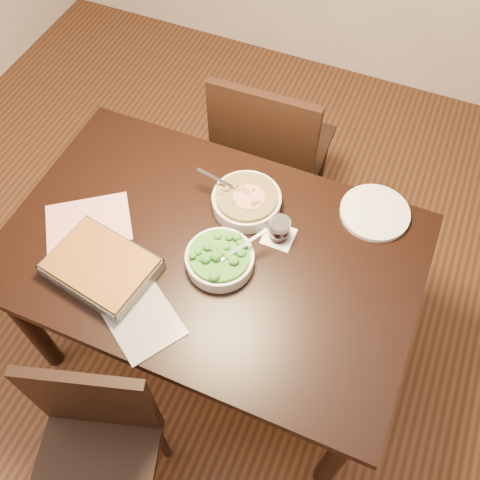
# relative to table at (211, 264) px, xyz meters

# --- Properties ---
(ground) EXTENTS (4.00, 4.00, 0.00)m
(ground) POSITION_rel_table_xyz_m (0.00, 0.00, -0.65)
(ground) COLOR #3F1E12
(ground) RESTS_ON ground
(table) EXTENTS (1.40, 0.90, 0.75)m
(table) POSITION_rel_table_xyz_m (0.00, 0.00, 0.00)
(table) COLOR black
(table) RESTS_ON ground
(magazine_a) EXTENTS (0.36, 0.34, 0.01)m
(magazine_a) POSITION_rel_table_xyz_m (-0.43, -0.07, 0.10)
(magazine_a) COLOR #BC353F
(magazine_a) RESTS_ON table
(magazine_b) EXTENTS (0.34, 0.31, 0.00)m
(magazine_b) POSITION_rel_table_xyz_m (-0.10, -0.31, 0.10)
(magazine_b) COLOR #222329
(magazine_b) RESTS_ON table
(coaster) EXTENTS (0.10, 0.10, 0.00)m
(coaster) POSITION_rel_table_xyz_m (0.20, 0.14, 0.10)
(coaster) COLOR white
(coaster) RESTS_ON table
(stew_bowl) EXTENTS (0.27, 0.25, 0.09)m
(stew_bowl) POSITION_rel_table_xyz_m (0.04, 0.22, 0.13)
(stew_bowl) COLOR silver
(stew_bowl) RESTS_ON table
(broccoli_bowl) EXTENTS (0.23, 0.23, 0.09)m
(broccoli_bowl) POSITION_rel_table_xyz_m (0.05, -0.04, 0.13)
(broccoli_bowl) COLOR silver
(broccoli_bowl) RESTS_ON table
(baking_dish) EXTENTS (0.37, 0.30, 0.06)m
(baking_dish) POSITION_rel_table_xyz_m (-0.29, -0.21, 0.12)
(baking_dish) COLOR silver
(baking_dish) RESTS_ON table
(wine_tumbler) EXTENTS (0.07, 0.07, 0.08)m
(wine_tumbler) POSITION_rel_table_xyz_m (0.20, 0.14, 0.14)
(wine_tumbler) COLOR black
(wine_tumbler) RESTS_ON coaster
(dinner_plate) EXTENTS (0.24, 0.24, 0.02)m
(dinner_plate) POSITION_rel_table_xyz_m (0.47, 0.36, 0.10)
(dinner_plate) COLOR silver
(dinner_plate) RESTS_ON table
(chair_near) EXTENTS (0.49, 0.49, 0.84)m
(chair_near) POSITION_rel_table_xyz_m (-0.11, -0.67, -0.19)
(chair_near) COLOR black
(chair_near) RESTS_ON ground
(chair_far) EXTENTS (0.46, 0.46, 0.95)m
(chair_far) POSITION_rel_table_xyz_m (-0.04, 0.68, -0.12)
(chair_far) COLOR black
(chair_far) RESTS_ON ground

